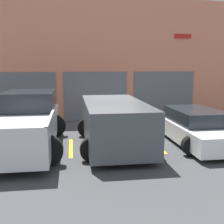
% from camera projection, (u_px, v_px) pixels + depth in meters
% --- Properties ---
extents(ground_plane, '(28.00, 28.00, 0.00)m').
position_uv_depth(ground_plane, '(107.00, 134.00, 11.38)').
color(ground_plane, '#3D3D3F').
extents(shophouse_building, '(15.48, 0.68, 5.99)m').
position_uv_depth(shophouse_building, '(99.00, 62.00, 14.12)').
color(shophouse_building, '#D17A5B').
rests_on(shophouse_building, ground).
extents(pickup_truck, '(2.56, 5.34, 1.79)m').
position_uv_depth(pickup_truck, '(26.00, 122.00, 9.37)').
color(pickup_truck, silver).
rests_on(pickup_truck, ground).
extents(sedan_white, '(2.15, 4.46, 1.19)m').
position_uv_depth(sedan_white, '(196.00, 127.00, 9.95)').
color(sedan_white, white).
rests_on(sedan_white, ground).
extents(sedan_side, '(2.42, 4.72, 1.52)m').
position_uv_depth(sedan_side, '(114.00, 122.00, 9.47)').
color(sedan_side, '#474C51').
rests_on(sedan_side, ground).
extents(parking_stripe_left, '(0.12, 2.20, 0.01)m').
position_uv_depth(parking_stripe_left, '(71.00, 148.00, 9.39)').
color(parking_stripe_left, gold).
rests_on(parking_stripe_left, ground).
extents(parking_stripe_centre, '(0.12, 2.20, 0.01)m').
position_uv_depth(parking_stripe_centre, '(156.00, 144.00, 9.81)').
color(parking_stripe_centre, gold).
rests_on(parking_stripe_centre, ground).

